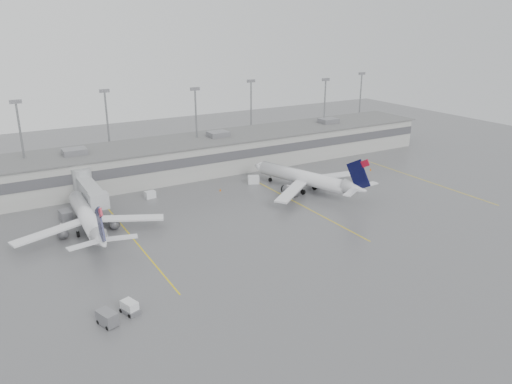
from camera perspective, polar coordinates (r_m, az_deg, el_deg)
ground at (r=75.57m, az=5.08°, el=-9.56°), size 260.00×260.00×0.00m
terminal at (r=122.57m, az=-10.62°, el=3.64°), size 152.00×17.00×9.45m
light_masts at (r=126.12m, az=-11.74°, el=7.68°), size 142.40×8.00×20.60m
jet_bridge_right at (r=106.21m, az=-18.73°, el=0.36°), size 4.00×17.20×7.00m
stand_markings at (r=94.17m, az=-3.33°, el=-3.51°), size 105.25×40.00×0.01m
jet_mid_left at (r=93.04m, az=-18.65°, el=-2.86°), size 26.21×29.40×9.51m
jet_mid_right at (r=110.40m, az=5.89°, el=1.60°), size 26.54×30.23×10.10m
baggage_tug at (r=68.50m, az=-14.23°, el=-12.76°), size 2.39×3.00×1.68m
baggage_cart at (r=66.76m, az=-16.64°, el=-13.63°), size 2.44×3.19×1.81m
gse_uld_b at (r=108.93m, az=-12.00°, el=-0.29°), size 2.27×1.62×1.52m
gse_uld_c at (r=116.11m, az=-0.29°, el=1.43°), size 3.02×2.58×1.81m
gse_loader at (r=101.39m, az=-20.94°, el=-2.53°), size 2.27×3.30×1.94m
cone_b at (r=93.81m, az=-20.90°, el=-4.67°), size 0.44×0.44×0.71m
cone_c at (r=111.24m, az=-4.11°, el=0.26°), size 0.40×0.40×0.63m
cone_d at (r=129.59m, az=12.95°, el=2.56°), size 0.43×0.43×0.68m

